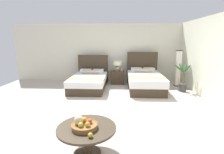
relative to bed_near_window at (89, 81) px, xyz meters
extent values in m
cube|color=#BCAEA0|center=(1.06, -1.90, -0.29)|extent=(9.23, 10.09, 0.02)
cube|color=beige|center=(1.06, 1.35, 0.98)|extent=(9.23, 0.12, 2.53)
cube|color=beige|center=(3.87, -1.50, 0.98)|extent=(0.12, 5.69, 2.53)
cube|color=#3B2F20|center=(0.00, -0.09, -0.14)|extent=(1.24, 2.05, 0.28)
cube|color=silver|center=(0.00, -0.09, 0.10)|extent=(1.28, 2.09, 0.21)
cube|color=#3B2F20|center=(0.01, 0.95, 0.31)|extent=(1.29, 0.08, 1.19)
cube|color=silver|center=(-0.25, 0.66, 0.27)|extent=(0.44, 0.31, 0.14)
cube|color=silver|center=(0.27, 0.66, 0.27)|extent=(0.44, 0.31, 0.14)
cylinder|color=#C8AF8F|center=(0.01, 0.42, 0.28)|extent=(0.66, 0.16, 0.15)
cube|color=gray|center=(-0.01, -0.67, 0.21)|extent=(1.27, 0.37, 0.01)
cube|color=#3B2F20|center=(2.11, -0.09, -0.13)|extent=(1.23, 2.11, 0.30)
cube|color=silver|center=(2.11, -0.09, 0.14)|extent=(1.27, 2.15, 0.26)
cube|color=#3B2F20|center=(2.13, 0.98, 0.38)|extent=(1.28, 0.08, 1.32)
cube|color=silver|center=(1.86, 0.70, 0.34)|extent=(0.44, 0.31, 0.14)
cube|color=silver|center=(2.39, 0.69, 0.34)|extent=(0.44, 0.31, 0.14)
cylinder|color=#C8AF8F|center=(2.12, 0.45, 0.35)|extent=(0.66, 0.16, 0.15)
cube|color=gray|center=(2.10, -0.60, 0.28)|extent=(1.26, 0.44, 0.01)
cube|color=#3B2F20|center=(1.08, 0.72, -0.01)|extent=(0.56, 0.42, 0.54)
sphere|color=tan|center=(1.08, 0.50, 0.07)|extent=(0.02, 0.02, 0.02)
cylinder|color=tan|center=(1.08, 0.74, 0.27)|extent=(0.16, 0.16, 0.02)
ellipsoid|color=tan|center=(1.08, 0.74, 0.37)|extent=(0.21, 0.21, 0.19)
cylinder|color=#99844C|center=(1.08, 0.74, 0.49)|extent=(0.02, 0.02, 0.04)
cylinder|color=beige|center=(1.08, 0.74, 0.59)|extent=(0.33, 0.33, 0.16)
cylinder|color=gray|center=(1.25, 0.68, 0.33)|extent=(0.11, 0.11, 0.14)
torus|color=gray|center=(1.25, 0.68, 0.40)|extent=(0.10, 0.10, 0.01)
cylinder|color=#3B2F20|center=(0.63, -3.96, -0.27)|extent=(0.44, 0.44, 0.02)
cylinder|color=#3B2F20|center=(0.63, -3.96, -0.06)|extent=(0.12, 0.12, 0.44)
cylinder|color=#3B2F20|center=(0.63, -3.96, 0.18)|extent=(0.94, 0.94, 0.04)
cylinder|color=olive|center=(0.61, -4.00, 0.23)|extent=(0.39, 0.39, 0.06)
torus|color=olive|center=(0.61, -4.00, 0.26)|extent=(0.41, 0.41, 0.02)
sphere|color=gold|center=(0.57, -4.08, 0.29)|extent=(0.08, 0.08, 0.08)
sphere|color=gold|center=(0.67, -4.07, 0.29)|extent=(0.08, 0.08, 0.08)
sphere|color=#B73E31|center=(0.68, -3.96, 0.29)|extent=(0.08, 0.08, 0.08)
sphere|color=orange|center=(0.59, -3.92, 0.29)|extent=(0.08, 0.08, 0.08)
sphere|color=#D0BC87|center=(0.52, -3.99, 0.32)|extent=(0.15, 0.15, 0.15)
sphere|color=gold|center=(0.74, -4.26, 0.23)|extent=(0.07, 0.07, 0.07)
cube|color=black|center=(3.48, 0.44, -0.27)|extent=(0.21, 0.21, 0.03)
cube|color=silver|center=(3.48, 0.44, 0.44)|extent=(0.17, 0.17, 1.38)
cube|color=black|center=(3.48, 0.44, 1.14)|extent=(0.21, 0.21, 0.02)
cylinder|color=#3B3939|center=(3.43, -0.31, -0.14)|extent=(0.26, 0.26, 0.28)
cylinder|color=brown|center=(3.43, -0.31, 0.20)|extent=(0.04, 0.04, 0.41)
ellipsoid|color=#2A5D2A|center=(3.54, -0.31, 0.54)|extent=(0.26, 0.08, 0.30)
ellipsoid|color=#2A5D2A|center=(3.53, -0.19, 0.54)|extent=(0.23, 0.31, 0.34)
ellipsoid|color=#2A5D2A|center=(3.38, -0.18, 0.55)|extent=(0.14, 0.31, 0.34)
ellipsoid|color=#2A5D2A|center=(3.28, -0.29, 0.54)|extent=(0.35, 0.11, 0.32)
ellipsoid|color=#2A5D2A|center=(3.36, -0.41, 0.52)|extent=(0.19, 0.25, 0.29)
ellipsoid|color=#2A5D2A|center=(3.50, -0.42, 0.56)|extent=(0.19, 0.27, 0.36)
camera|label=1|loc=(1.13, -6.44, 1.53)|focal=27.79mm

